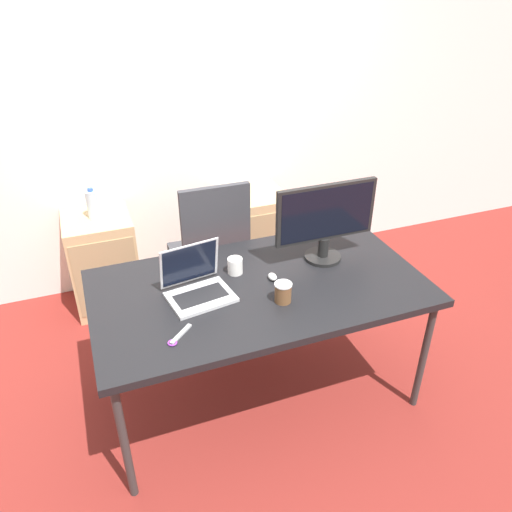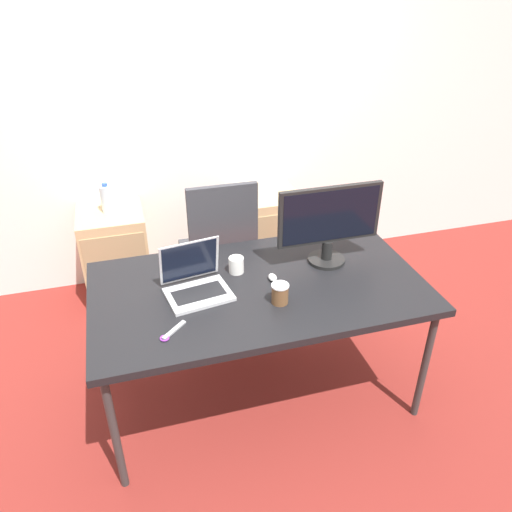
{
  "view_description": "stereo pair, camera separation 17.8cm",
  "coord_description": "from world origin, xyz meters",
  "px_view_note": "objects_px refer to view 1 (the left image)",
  "views": [
    {
      "loc": [
        -0.78,
        -2.03,
        2.24
      ],
      "look_at": [
        0.0,
        0.05,
        0.92
      ],
      "focal_mm": 35.0,
      "sensor_mm": 36.0,
      "label": 1
    },
    {
      "loc": [
        -0.61,
        -2.08,
        2.24
      ],
      "look_at": [
        0.0,
        0.05,
        0.92
      ],
      "focal_mm": 35.0,
      "sensor_mm": 36.0,
      "label": 2
    }
  ],
  "objects_px": {
    "monitor": "(326,220)",
    "coffee_cup_white": "(235,266)",
    "cabinet_left": "(103,261)",
    "mouse": "(272,277)",
    "cabinet_right": "(255,234)",
    "water_bottle": "(93,204)",
    "coffee_cup_brown": "(283,292)",
    "office_chair": "(211,267)",
    "laptop_center": "(197,285)"
  },
  "relations": [
    {
      "from": "cabinet_right",
      "to": "coffee_cup_brown",
      "type": "height_order",
      "value": "coffee_cup_brown"
    },
    {
      "from": "water_bottle",
      "to": "monitor",
      "type": "xyz_separation_m",
      "value": [
        1.17,
        -1.13,
        0.21
      ]
    },
    {
      "from": "cabinet_left",
      "to": "coffee_cup_white",
      "type": "height_order",
      "value": "coffee_cup_white"
    },
    {
      "from": "office_chair",
      "to": "water_bottle",
      "type": "distance_m",
      "value": 0.91
    },
    {
      "from": "office_chair",
      "to": "coffee_cup_white",
      "type": "xyz_separation_m",
      "value": [
        -0.04,
        -0.67,
        0.41
      ]
    },
    {
      "from": "cabinet_left",
      "to": "laptop_center",
      "type": "distance_m",
      "value": 1.36
    },
    {
      "from": "water_bottle",
      "to": "cabinet_left",
      "type": "bearing_deg",
      "value": -90.0
    },
    {
      "from": "mouse",
      "to": "coffee_cup_brown",
      "type": "xyz_separation_m",
      "value": [
        -0.03,
        -0.2,
        0.04
      ]
    },
    {
      "from": "coffee_cup_white",
      "to": "water_bottle",
      "type": "bearing_deg",
      "value": 120.71
    },
    {
      "from": "cabinet_right",
      "to": "water_bottle",
      "type": "xyz_separation_m",
      "value": [
        -1.17,
        0.0,
        0.45
      ]
    },
    {
      "from": "office_chair",
      "to": "coffee_cup_white",
      "type": "height_order",
      "value": "office_chair"
    },
    {
      "from": "water_bottle",
      "to": "laptop_center",
      "type": "bearing_deg",
      "value": -71.56
    },
    {
      "from": "cabinet_right",
      "to": "coffee_cup_brown",
      "type": "xyz_separation_m",
      "value": [
        -0.38,
        -1.43,
        0.47
      ]
    },
    {
      "from": "monitor",
      "to": "coffee_cup_white",
      "type": "bearing_deg",
      "value": 176.48
    },
    {
      "from": "cabinet_left",
      "to": "mouse",
      "type": "xyz_separation_m",
      "value": [
        0.82,
        -1.23,
        0.43
      ]
    },
    {
      "from": "office_chair",
      "to": "mouse",
      "type": "distance_m",
      "value": 0.9
    },
    {
      "from": "cabinet_right",
      "to": "coffee_cup_white",
      "type": "relative_size",
      "value": 7.93
    },
    {
      "from": "cabinet_left",
      "to": "water_bottle",
      "type": "relative_size",
      "value": 3.28
    },
    {
      "from": "mouse",
      "to": "coffee_cup_white",
      "type": "bearing_deg",
      "value": 141.67
    },
    {
      "from": "coffee_cup_white",
      "to": "coffee_cup_brown",
      "type": "xyz_separation_m",
      "value": [
        0.14,
        -0.33,
        0.01
      ]
    },
    {
      "from": "mouse",
      "to": "office_chair",
      "type": "bearing_deg",
      "value": 98.99
    },
    {
      "from": "mouse",
      "to": "monitor",
      "type": "bearing_deg",
      "value": 15.81
    },
    {
      "from": "cabinet_left",
      "to": "coffee_cup_brown",
      "type": "bearing_deg",
      "value": -61.02
    },
    {
      "from": "office_chair",
      "to": "laptop_center",
      "type": "xyz_separation_m",
      "value": [
        -0.28,
        -0.79,
        0.42
      ]
    },
    {
      "from": "coffee_cup_white",
      "to": "cabinet_left",
      "type": "bearing_deg",
      "value": 120.76
    },
    {
      "from": "laptop_center",
      "to": "monitor",
      "type": "relative_size",
      "value": 0.6
    },
    {
      "from": "cabinet_right",
      "to": "mouse",
      "type": "relative_size",
      "value": 10.75
    },
    {
      "from": "water_bottle",
      "to": "laptop_center",
      "type": "xyz_separation_m",
      "value": [
        0.41,
        -1.22,
        0.01
      ]
    },
    {
      "from": "water_bottle",
      "to": "coffee_cup_brown",
      "type": "xyz_separation_m",
      "value": [
        0.79,
        -1.43,
        0.01
      ]
    },
    {
      "from": "laptop_center",
      "to": "cabinet_right",
      "type": "bearing_deg",
      "value": 57.75
    },
    {
      "from": "coffee_cup_white",
      "to": "office_chair",
      "type": "bearing_deg",
      "value": 86.69
    },
    {
      "from": "water_bottle",
      "to": "monitor",
      "type": "distance_m",
      "value": 1.64
    },
    {
      "from": "water_bottle",
      "to": "mouse",
      "type": "distance_m",
      "value": 1.47
    },
    {
      "from": "laptop_center",
      "to": "mouse",
      "type": "height_order",
      "value": "laptop_center"
    },
    {
      "from": "laptop_center",
      "to": "monitor",
      "type": "distance_m",
      "value": 0.79
    },
    {
      "from": "monitor",
      "to": "coffee_cup_brown",
      "type": "distance_m",
      "value": 0.52
    },
    {
      "from": "coffee_cup_white",
      "to": "cabinet_right",
      "type": "bearing_deg",
      "value": 64.46
    },
    {
      "from": "cabinet_left",
      "to": "mouse",
      "type": "bearing_deg",
      "value": -56.3
    },
    {
      "from": "mouse",
      "to": "water_bottle",
      "type": "bearing_deg",
      "value": 123.65
    },
    {
      "from": "cabinet_left",
      "to": "laptop_center",
      "type": "height_order",
      "value": "laptop_center"
    },
    {
      "from": "monitor",
      "to": "coffee_cup_white",
      "type": "height_order",
      "value": "monitor"
    },
    {
      "from": "cabinet_right",
      "to": "mouse",
      "type": "bearing_deg",
      "value": -106.24
    },
    {
      "from": "cabinet_left",
      "to": "water_bottle",
      "type": "height_order",
      "value": "water_bottle"
    },
    {
      "from": "office_chair",
      "to": "coffee_cup_white",
      "type": "bearing_deg",
      "value": -93.31
    },
    {
      "from": "cabinet_left",
      "to": "mouse",
      "type": "distance_m",
      "value": 1.53
    },
    {
      "from": "coffee_cup_brown",
      "to": "mouse",
      "type": "bearing_deg",
      "value": 82.47
    },
    {
      "from": "laptop_center",
      "to": "coffee_cup_white",
      "type": "distance_m",
      "value": 0.27
    },
    {
      "from": "cabinet_left",
      "to": "coffee_cup_brown",
      "type": "relative_size",
      "value": 6.75
    },
    {
      "from": "monitor",
      "to": "mouse",
      "type": "bearing_deg",
      "value": -164.19
    },
    {
      "from": "water_bottle",
      "to": "mouse",
      "type": "bearing_deg",
      "value": -56.35
    }
  ]
}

